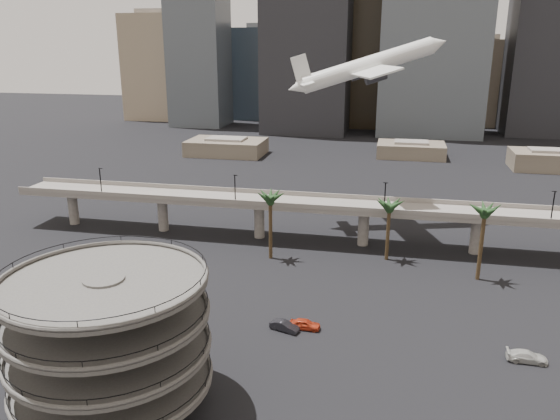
% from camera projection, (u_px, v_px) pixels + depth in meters
% --- Properties ---
extents(ground, '(700.00, 700.00, 0.00)m').
position_uv_depth(ground, '(236.00, 402.00, 63.59)').
color(ground, black).
rests_on(ground, ground).
extents(parking_ramp, '(22.20, 22.20, 17.35)m').
position_uv_depth(parking_ramp, '(109.00, 332.00, 59.55)').
color(parking_ramp, '#494744').
rests_on(parking_ramp, ground).
extents(overpass, '(130.00, 9.30, 14.70)m').
position_uv_depth(overpass, '(311.00, 208.00, 112.82)').
color(overpass, slate).
rests_on(overpass, ground).
extents(palm_trees, '(42.40, 10.40, 14.00)m').
position_uv_depth(palm_trees, '(378.00, 207.00, 99.14)').
color(palm_trees, '#42321C').
rests_on(palm_trees, ground).
extents(low_buildings, '(135.00, 27.50, 6.80)m').
position_uv_depth(low_buildings, '(368.00, 151.00, 194.33)').
color(low_buildings, brown).
rests_on(low_buildings, ground).
extents(skyline, '(269.00, 86.00, 120.47)m').
position_uv_depth(skyline, '(400.00, 33.00, 250.42)').
color(skyline, '#84745B').
rests_on(skyline, ground).
extents(airborne_jet, '(35.03, 32.04, 13.61)m').
position_uv_depth(airborne_jet, '(367.00, 66.00, 118.20)').
color(airborne_jet, white).
rests_on(airborne_jet, ground).
extents(car_a, '(4.53, 1.89, 1.53)m').
position_uv_depth(car_a, '(305.00, 324.00, 79.52)').
color(car_a, '#BF381B').
rests_on(car_a, ground).
extents(car_b, '(4.65, 2.76, 1.45)m').
position_uv_depth(car_b, '(284.00, 326.00, 79.05)').
color(car_b, black).
rests_on(car_b, ground).
extents(car_c, '(5.20, 2.19, 1.50)m').
position_uv_depth(car_c, '(527.00, 356.00, 71.36)').
color(car_c, '#B9B9B5').
rests_on(car_c, ground).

